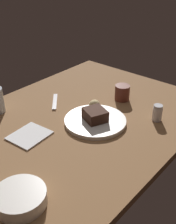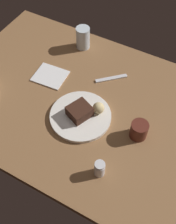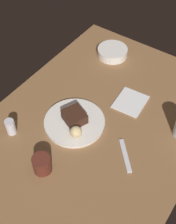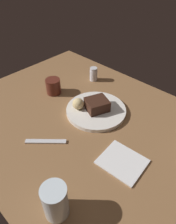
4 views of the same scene
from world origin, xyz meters
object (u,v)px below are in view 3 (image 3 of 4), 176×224
Objects in this scene: side_bowl at (112,52)px; dessert_spoon at (125,155)px; bread_roll at (76,132)px; chocolate_cake_slice at (74,117)px; salt_shaker at (11,127)px; coffee_cup at (42,164)px; folded_napkin at (130,102)px; dessert_plate at (74,122)px.

dessert_spoon is at bearing -143.37° from side_bowl.
side_bowl is at bearing 16.65° from bread_roll.
salt_shaker is at bearing 135.69° from chocolate_cake_slice.
bread_roll is 26.55cm from salt_shaker.
coffee_cup is 0.51× the size of folded_napkin.
coffee_cup reaches higher than folded_napkin.
salt_shaker is (-18.32, 18.31, 2.64)cm from dessert_plate.
dessert_spoon is at bearing -44.52° from coffee_cup.
coffee_cup is 49.29cm from folded_napkin.
salt_shaker is at bearing 173.47° from side_bowl.
coffee_cup reaches higher than dessert_plate.
coffee_cup reaches higher than salt_shaker.
salt_shaker is at bearing 143.11° from folded_napkin.
side_bowl is at bearing -6.53° from salt_shaker.
dessert_plate is 3.60× the size of salt_shaker.
chocolate_cake_slice is at bearing 8.10° from coffee_cup.
chocolate_cake_slice is 7.90cm from bread_roll.
dessert_plate is 1.77× the size of folded_napkin.
bread_roll is 0.34× the size of folded_napkin.
chocolate_cake_slice reaches higher than dessert_spoon.
chocolate_cake_slice is at bearing 18.49° from dessert_plate.
side_bowl is 61.06cm from dessert_spoon.
bread_roll is at bearing 164.27° from folded_napkin.
chocolate_cake_slice is 26.06cm from salt_shaker.
folded_napkin is at bearing -134.11° from side_bowl.
dessert_spoon reaches higher than folded_napkin.
salt_shaker is 0.49× the size of folded_napkin.
coffee_cup is at bearing -168.78° from side_bowl.
dessert_plate is at bearing 7.96° from coffee_cup.
dessert_plate reaches higher than dessert_spoon.
salt_shaker is 0.46× the size of side_bowl.
salt_shaker reaches higher than chocolate_cake_slice.
dessert_plate is 2.88× the size of chocolate_cake_slice.
dessert_spoon is 1.04× the size of folded_napkin.
dessert_plate is 5.23× the size of bread_roll.
folded_napkin is (48.16, -9.95, -3.35)cm from coffee_cup.
dessert_spoon is (3.97, -20.58, -3.79)cm from bread_roll.
chocolate_cake_slice is at bearing -137.59° from dessert_spoon.
bread_roll is (-5.68, -5.03, 3.29)cm from dessert_plate.
bread_roll reaches higher than dessert_spoon.
side_bowl reaches higher than folded_napkin.
bread_roll is at bearing -163.35° from side_bowl.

